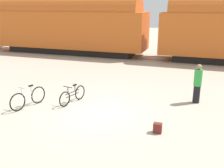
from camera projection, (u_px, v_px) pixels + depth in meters
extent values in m
plane|color=#B2A893|center=(100.00, 112.00, 10.41)|extent=(80.00, 80.00, 0.00)
cube|color=black|center=(71.00, 50.00, 23.07)|extent=(11.17, 2.27, 0.55)
cube|color=#CC5B1E|center=(70.00, 29.00, 22.55)|extent=(13.30, 3.03, 3.00)
cylinder|color=#CC5B1E|center=(69.00, 11.00, 22.11)|extent=(12.23, 2.87, 2.87)
cube|color=#4C4238|center=(151.00, 60.00, 20.28)|extent=(68.80, 0.07, 0.01)
cube|color=#4C4238|center=(154.00, 56.00, 21.58)|extent=(68.80, 0.07, 0.01)
torus|color=black|center=(18.00, 102.00, 10.45)|extent=(0.25, 0.73, 0.74)
torus|color=black|center=(38.00, 95.00, 11.28)|extent=(0.25, 0.73, 0.74)
cylinder|color=silver|center=(28.00, 94.00, 10.81)|extent=(0.28, 0.90, 0.04)
cylinder|color=silver|center=(28.00, 98.00, 10.86)|extent=(0.26, 0.82, 0.04)
cylinder|color=silver|center=(31.00, 89.00, 10.91)|extent=(0.04, 0.04, 0.31)
cube|color=black|center=(31.00, 86.00, 10.87)|extent=(0.13, 0.21, 0.05)
cylinder|color=silver|center=(22.00, 92.00, 10.53)|extent=(0.04, 0.04, 0.35)
cylinder|color=silver|center=(21.00, 88.00, 10.48)|extent=(0.45, 0.15, 0.03)
torus|color=black|center=(65.00, 99.00, 10.91)|extent=(0.20, 0.65, 0.66)
torus|color=black|center=(80.00, 93.00, 11.73)|extent=(0.20, 0.65, 0.66)
cylinder|color=black|center=(72.00, 92.00, 11.27)|extent=(0.24, 0.87, 0.04)
cylinder|color=black|center=(73.00, 95.00, 11.31)|extent=(0.22, 0.80, 0.04)
cylinder|color=black|center=(75.00, 88.00, 11.37)|extent=(0.04, 0.04, 0.27)
cube|color=black|center=(75.00, 85.00, 11.33)|extent=(0.12, 0.21, 0.05)
cylinder|color=black|center=(68.00, 90.00, 11.00)|extent=(0.04, 0.04, 0.30)
cylinder|color=black|center=(68.00, 87.00, 10.95)|extent=(0.46, 0.14, 0.03)
cylinder|color=black|center=(196.00, 94.00, 11.35)|extent=(0.29, 0.29, 0.77)
cylinder|color=green|center=(198.00, 78.00, 11.13)|extent=(0.34, 0.34, 0.72)
sphere|color=#A37556|center=(199.00, 67.00, 10.99)|extent=(0.22, 0.22, 0.22)
cube|color=maroon|center=(158.00, 128.00, 8.71)|extent=(0.28, 0.20, 0.34)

